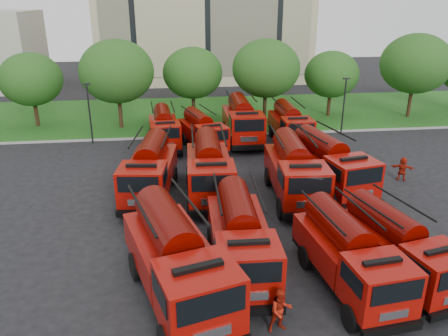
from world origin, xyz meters
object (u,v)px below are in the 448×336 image
object	(u,v)px
fire_truck_4	(150,170)
firefighter_1	(280,330)
fire_truck_7	(329,164)
firefighter_0	(344,303)
fire_truck_8	(164,129)
firefighter_3	(377,259)
fire_truck_1	(240,237)
fire_truck_5	(209,169)
fire_truck_0	(176,260)
fire_truck_9	(203,132)
firefighter_4	(219,210)
fire_truck_3	(398,246)
firefighter_5	(401,180)
fire_truck_2	(348,255)
fire_truck_11	(290,124)
fire_truck_6	(294,170)
fire_truck_10	(242,120)

from	to	relation	value
fire_truck_4	firefighter_1	distance (m)	13.76
fire_truck_7	firefighter_0	distance (m)	11.57
firefighter_0	firefighter_1	distance (m)	3.21
fire_truck_7	fire_truck_8	distance (m)	14.56
fire_truck_7	firefighter_3	bearing A→B (deg)	-103.57
fire_truck_1	fire_truck_5	xyz separation A→B (m)	(-0.64, 8.26, 0.09)
fire_truck_7	fire_truck_0	bearing A→B (deg)	-145.97
fire_truck_9	firefighter_4	bearing A→B (deg)	-104.85
fire_truck_3	firefighter_5	distance (m)	11.95
fire_truck_9	fire_truck_4	bearing A→B (deg)	-129.49
fire_truck_1	fire_truck_9	distance (m)	17.23
fire_truck_9	fire_truck_2	bearing A→B (deg)	-91.38
fire_truck_5	fire_truck_11	bearing A→B (deg)	53.94
fire_truck_5	firefighter_5	distance (m)	13.30
firefighter_4	fire_truck_5	bearing A→B (deg)	-30.12
fire_truck_0	fire_truck_6	distance (m)	11.62
fire_truck_9	firefighter_0	bearing A→B (deg)	-93.30
fire_truck_1	firefighter_3	distance (m)	6.81
fire_truck_10	fire_truck_11	xyz separation A→B (m)	(3.94, -0.92, -0.21)
fire_truck_0	fire_truck_9	size ratio (longest dim) A/B	1.24
fire_truck_11	firefighter_5	bearing A→B (deg)	-58.96
fire_truck_5	fire_truck_6	distance (m)	5.22
fire_truck_11	firefighter_4	bearing A→B (deg)	-121.29
fire_truck_6	fire_truck_8	distance (m)	13.56
fire_truck_4	fire_truck_5	size ratio (longest dim) A/B	1.00
fire_truck_0	firefighter_1	xyz separation A→B (m)	(3.74, -2.36, -1.83)
fire_truck_9	fire_truck_10	bearing A→B (deg)	11.96
fire_truck_3	fire_truck_7	xyz separation A→B (m)	(0.24, 9.46, 0.24)
fire_truck_3	firefighter_4	distance (m)	10.27
fire_truck_6	fire_truck_8	bearing A→B (deg)	129.67
fire_truck_1	fire_truck_6	world-z (taller)	fire_truck_6
firefighter_1	firefighter_3	world-z (taller)	firefighter_1
fire_truck_9	firefighter_1	size ratio (longest dim) A/B	3.78
fire_truck_6	fire_truck_10	bearing A→B (deg)	100.21
fire_truck_3	fire_truck_6	bearing A→B (deg)	91.90
fire_truck_9	fire_truck_3	bearing A→B (deg)	-84.24
fire_truck_5	firefighter_0	world-z (taller)	fire_truck_5
fire_truck_11	fire_truck_7	bearing A→B (deg)	-90.56
fire_truck_3	firefighter_1	bearing A→B (deg)	-167.52
fire_truck_10	fire_truck_11	size ratio (longest dim) A/B	1.14
fire_truck_7	firefighter_1	bearing A→B (deg)	-127.54
fire_truck_4	fire_truck_8	bearing A→B (deg)	92.43
fire_truck_5	fire_truck_11	world-z (taller)	fire_truck_5
fire_truck_7	firefighter_4	bearing A→B (deg)	-174.74
fire_truck_0	fire_truck_10	xyz separation A→B (m)	(6.02, 20.73, -0.03)
fire_truck_11	firefighter_4	xyz separation A→B (m)	(-7.40, -12.09, -1.59)
firefighter_0	firefighter_5	size ratio (longest dim) A/B	1.12
fire_truck_6	fire_truck_11	distance (m)	11.11
firefighter_5	fire_truck_11	bearing A→B (deg)	-34.32
firefighter_5	fire_truck_4	bearing A→B (deg)	26.34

